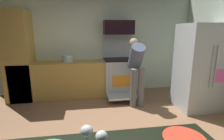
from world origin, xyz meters
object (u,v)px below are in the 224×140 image
at_px(microwave, 119,28).
at_px(wine_glass_extra, 102,138).
at_px(person_cook, 136,67).
at_px(stock_pot, 68,58).
at_px(oven_range, 119,75).
at_px(refrigerator, 200,68).
at_px(wine_glass_far, 87,132).

relative_size(microwave, wine_glass_extra, 4.20).
relative_size(person_cook, stock_pot, 5.80).
bearing_deg(microwave, wine_glass_extra, -102.23).
distance_m(wine_glass_extra, stock_pot, 3.39).
bearing_deg(microwave, person_cook, -71.79).
relative_size(oven_range, microwave, 2.10).
distance_m(oven_range, microwave, 1.22).
bearing_deg(refrigerator, wine_glass_extra, -134.93).
distance_m(oven_range, wine_glass_far, 3.39).
bearing_deg(refrigerator, person_cook, 164.03).
height_order(person_cook, wine_glass_far, person_cook).
distance_m(microwave, wine_glass_far, 3.51).
relative_size(refrigerator, person_cook, 1.21).
xyz_separation_m(oven_range, wine_glass_far, (-0.83, -3.25, 0.51)).
bearing_deg(wine_glass_extra, person_cook, 69.31).
height_order(oven_range, person_cook, oven_range).
bearing_deg(wine_glass_far, person_cook, 66.98).
bearing_deg(person_cook, stock_pot, 155.51).
distance_m(refrigerator, stock_pot, 3.01).
xyz_separation_m(microwave, wine_glass_far, (-0.83, -3.34, -0.70)).
xyz_separation_m(oven_range, microwave, (-0.00, 0.09, 1.22)).
relative_size(wine_glass_far, stock_pot, 0.65).
relative_size(oven_range, wine_glass_extra, 8.84).
distance_m(person_cook, wine_glass_far, 2.79).
bearing_deg(wine_glass_extra, oven_range, 77.44).
xyz_separation_m(microwave, person_cook, (0.26, -0.78, -0.85)).
height_order(microwave, wine_glass_extra, microwave).
relative_size(refrigerator, wine_glass_extra, 10.17).
distance_m(microwave, wine_glass_extra, 3.58).
bearing_deg(refrigerator, stock_pot, 159.25).
relative_size(microwave, refrigerator, 0.41).
xyz_separation_m(wine_glass_far, stock_pot, (-0.45, 3.26, -0.04)).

